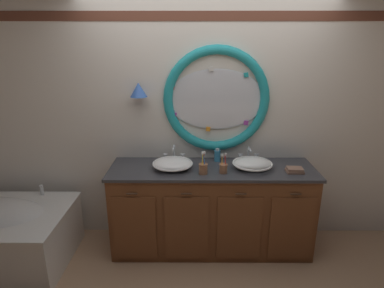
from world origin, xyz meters
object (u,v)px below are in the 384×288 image
(toothbrush_holder_left, at_px, (203,168))
(folded_hand_towel, at_px, (295,170))
(sink_basin_right, at_px, (252,164))
(toothbrush_holder_right, at_px, (223,168))
(sink_basin_left, at_px, (173,164))
(soap_dispenser, at_px, (217,155))

(toothbrush_holder_left, distance_m, folded_hand_towel, 0.88)
(sink_basin_right, height_order, folded_hand_towel, sink_basin_right)
(toothbrush_holder_left, xyz_separation_m, toothbrush_holder_right, (0.19, 0.02, -0.01))
(toothbrush_holder_right, bearing_deg, sink_basin_left, 168.27)
(sink_basin_right, bearing_deg, soap_dispenser, 146.79)
(toothbrush_holder_left, xyz_separation_m, soap_dispenser, (0.16, 0.34, 0.00))
(sink_basin_right, bearing_deg, sink_basin_left, 180.00)
(sink_basin_right, relative_size, toothbrush_holder_right, 1.99)
(toothbrush_holder_right, bearing_deg, soap_dispenser, 96.49)
(toothbrush_holder_right, xyz_separation_m, soap_dispenser, (-0.04, 0.32, 0.01))
(toothbrush_holder_left, height_order, folded_hand_towel, toothbrush_holder_left)
(toothbrush_holder_left, distance_m, toothbrush_holder_right, 0.19)
(sink_basin_right, distance_m, toothbrush_holder_right, 0.31)
(sink_basin_right, height_order, toothbrush_holder_left, toothbrush_holder_left)
(soap_dispenser, bearing_deg, toothbrush_holder_left, -114.76)
(toothbrush_holder_right, relative_size, folded_hand_towel, 1.23)
(folded_hand_towel, bearing_deg, toothbrush_holder_left, -177.41)
(soap_dispenser, distance_m, folded_hand_towel, 0.78)
(toothbrush_holder_right, xyz_separation_m, folded_hand_towel, (0.68, 0.02, -0.03))
(sink_basin_right, distance_m, soap_dispenser, 0.39)
(sink_basin_left, height_order, soap_dispenser, soap_dispenser)
(sink_basin_left, bearing_deg, folded_hand_towel, -4.12)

